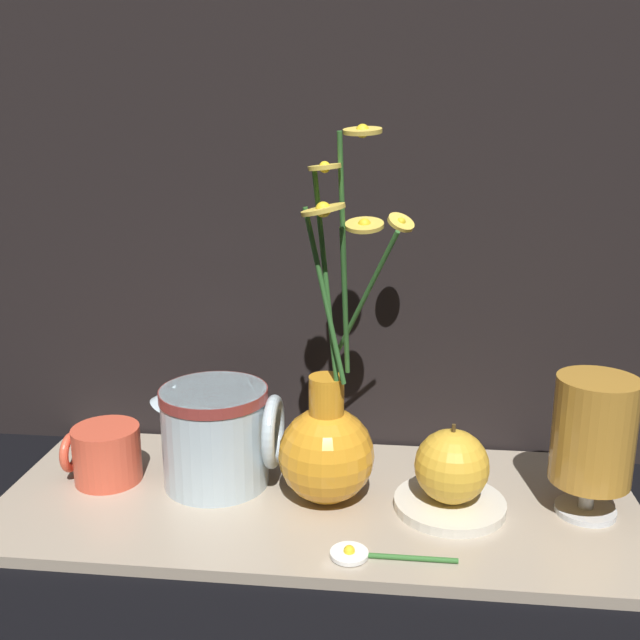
# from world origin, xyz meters

# --- Properties ---
(ground_plane) EXTENTS (6.00, 6.00, 0.00)m
(ground_plane) POSITION_xyz_m (0.00, 0.00, 0.00)
(ground_plane) COLOR black
(shelf) EXTENTS (0.68, 0.28, 0.01)m
(shelf) POSITION_xyz_m (0.00, 0.00, 0.01)
(shelf) COLOR tan
(shelf) RESTS_ON ground_plane
(vase_with_flowers) EXTENTS (0.14, 0.14, 0.39)m
(vase_with_flowers) POSITION_xyz_m (0.01, 0.00, 0.08)
(vase_with_flowers) COLOR orange
(vase_with_flowers) RESTS_ON shelf
(yellow_mug) EXTENTS (0.08, 0.07, 0.06)m
(yellow_mug) POSITION_xyz_m (-0.24, 0.02, 0.04)
(yellow_mug) COLOR #DB5138
(yellow_mug) RESTS_ON shelf
(ceramic_pitcher) EXTENTS (0.14, 0.12, 0.12)m
(ceramic_pitcher) POSITION_xyz_m (-0.11, 0.02, 0.07)
(ceramic_pitcher) COLOR silver
(ceramic_pitcher) RESTS_ON shelf
(tea_glass) EXTENTS (0.08, 0.08, 0.15)m
(tea_glass) POSITION_xyz_m (0.28, -0.00, 0.10)
(tea_glass) COLOR silver
(tea_glass) RESTS_ON shelf
(saucer_plate) EXTENTS (0.12, 0.12, 0.01)m
(saucer_plate) POSITION_xyz_m (0.14, -0.01, 0.02)
(saucer_plate) COLOR silver
(saucer_plate) RESTS_ON shelf
(orange_fruit) EXTENTS (0.08, 0.08, 0.08)m
(orange_fruit) POSITION_xyz_m (0.14, -0.01, 0.06)
(orange_fruit) COLOR gold
(orange_fruit) RESTS_ON saucer_plate
(loose_daisy) EXTENTS (0.12, 0.04, 0.01)m
(loose_daisy) POSITION_xyz_m (0.06, -0.10, 0.02)
(loose_daisy) COLOR #336B2D
(loose_daisy) RESTS_ON shelf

